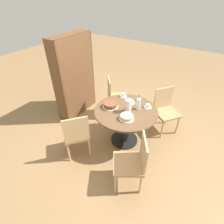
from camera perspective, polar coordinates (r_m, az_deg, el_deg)
ground_plane at (r=3.52m, az=4.00°, el=-9.07°), size 14.00×14.00×0.00m
dining_table at (r=3.16m, az=4.40°, el=-2.14°), size 1.11×1.11×0.73m
chair_a at (r=3.91m, az=1.03°, el=5.21°), size 0.59×0.59×0.90m
chair_b at (r=3.00m, az=-11.55°, el=-6.92°), size 0.59×0.59×0.90m
chair_c at (r=2.57m, az=6.79°, el=-15.75°), size 0.58×0.58×0.90m
chair_d at (r=3.64m, az=16.99°, el=0.80°), size 0.59×0.59×0.90m
bookshelf at (r=3.94m, az=-11.82°, el=10.57°), size 0.98×0.28×1.75m
coffee_pot at (r=2.94m, az=5.33°, el=2.18°), size 0.11×0.11×0.28m
water_bottle at (r=3.04m, az=8.63°, el=2.75°), size 0.07×0.07×0.28m
cake_main at (r=3.10m, az=-0.54°, el=2.32°), size 0.27×0.27×0.09m
cake_second at (r=2.83m, az=4.83°, el=-1.71°), size 0.24×0.24×0.08m
cup_a at (r=3.22m, az=6.31°, el=3.26°), size 0.13×0.13×0.07m
cup_b at (r=3.16m, az=11.64°, el=1.88°), size 0.13×0.13×0.07m
cup_c at (r=3.41m, az=3.69°, el=5.43°), size 0.13×0.13×0.07m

